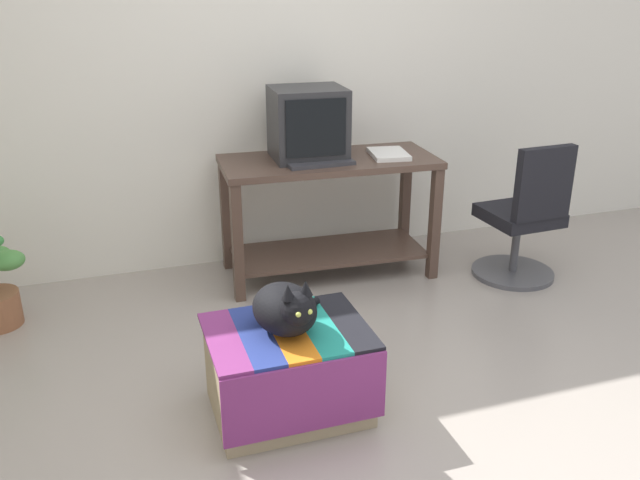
{
  "coord_description": "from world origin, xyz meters",
  "views": [
    {
      "loc": [
        -1.06,
        -2.15,
        1.82
      ],
      "look_at": [
        -0.06,
        0.85,
        0.55
      ],
      "focal_mm": 37.39,
      "sensor_mm": 36.0,
      "label": 1
    }
  ],
  "objects": [
    {
      "name": "ottoman_with_blanket",
      "position": [
        -0.41,
        0.25,
        0.21
      ],
      "size": [
        0.69,
        0.54,
        0.41
      ],
      "color": "tan",
      "rests_on": "ground_plane"
    },
    {
      "name": "back_wall",
      "position": [
        0.0,
        2.05,
        1.3
      ],
      "size": [
        8.0,
        0.1,
        2.6
      ],
      "primitive_type": "cube",
      "color": "silver",
      "rests_on": "ground_plane"
    },
    {
      "name": "desk",
      "position": [
        0.24,
        1.6,
        0.52
      ],
      "size": [
        1.35,
        0.65,
        0.76
      ],
      "rotation": [
        0.0,
        0.0,
        -0.06
      ],
      "color": "#4C382D",
      "rests_on": "ground_plane"
    },
    {
      "name": "book",
      "position": [
        0.61,
        1.54,
        0.78
      ],
      "size": [
        0.26,
        0.32,
        0.03
      ],
      "primitive_type": "cube",
      "rotation": [
        0.0,
        0.0,
        -0.16
      ],
      "color": "white",
      "rests_on": "desk"
    },
    {
      "name": "cat",
      "position": [
        -0.41,
        0.24,
        0.52
      ],
      "size": [
        0.37,
        0.39,
        0.28
      ],
      "rotation": [
        0.0,
        0.0,
        0.16
      ],
      "color": "black",
      "rests_on": "ottoman_with_blanket"
    },
    {
      "name": "keyboard",
      "position": [
        0.15,
        1.48,
        0.78
      ],
      "size": [
        0.4,
        0.16,
        0.02
      ],
      "primitive_type": "cube",
      "rotation": [
        0.0,
        0.0,
        0.02
      ],
      "color": "#333338",
      "rests_on": "desk"
    },
    {
      "name": "ground_plane",
      "position": [
        0.0,
        0.0,
        0.0
      ],
      "size": [
        14.0,
        14.0,
        0.0
      ],
      "primitive_type": "plane",
      "color": "#9E9389"
    },
    {
      "name": "office_chair",
      "position": [
        1.37,
        1.13,
        0.39
      ],
      "size": [
        0.52,
        0.52,
        0.89
      ],
      "rotation": [
        0.0,
        0.0,
        3.19
      ],
      "color": "#4C4C51",
      "rests_on": "ground_plane"
    },
    {
      "name": "tv_monitor",
      "position": [
        0.13,
        1.66,
        0.97
      ],
      "size": [
        0.46,
        0.41,
        0.43
      ],
      "rotation": [
        0.0,
        0.0,
        -0.06
      ],
      "color": "#28282B",
      "rests_on": "desk"
    }
  ]
}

